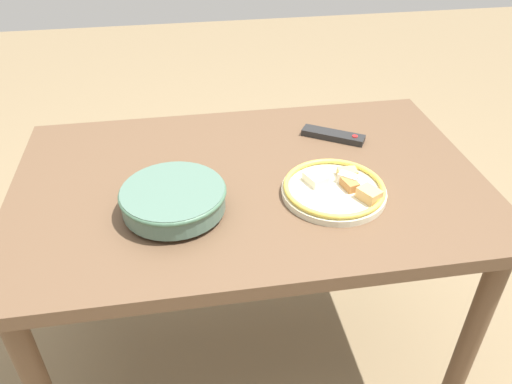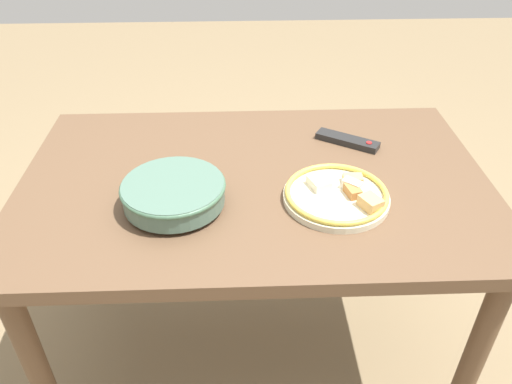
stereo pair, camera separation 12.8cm
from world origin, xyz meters
name	(u,v)px [view 2 (the right image)]	position (x,y,z in m)	size (l,w,h in m)	color
ground_plane	(255,350)	(0.00, 0.00, 0.00)	(8.00, 8.00, 0.00)	#7F6B4C
dining_table	(255,205)	(0.00, 0.00, 0.67)	(1.31, 0.83, 0.77)	brown
noodle_bowl	(174,193)	(-0.21, -0.12, 0.81)	(0.27, 0.27, 0.07)	#4C6B5B
food_plate	(337,195)	(0.21, -0.11, 0.78)	(0.28, 0.28, 0.05)	beige
tv_remote	(347,140)	(0.29, 0.18, 0.78)	(0.19, 0.14, 0.02)	black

